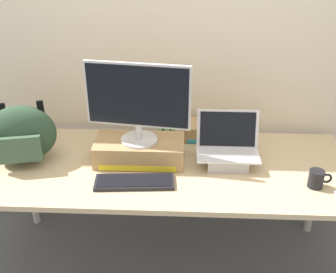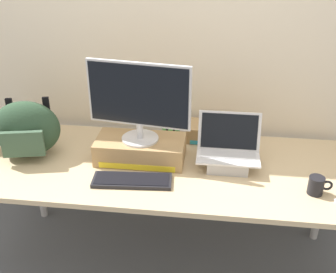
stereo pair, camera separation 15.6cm
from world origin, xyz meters
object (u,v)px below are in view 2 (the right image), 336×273
Objects in this scene: external_keyboard at (132,180)px; messenger_backpack at (26,129)px; toner_box_cyan at (213,132)px; toner_box_yellow at (141,149)px; plush_toy at (171,128)px; coffee_mug at (317,185)px; desktop_monitor at (139,100)px; open_laptop at (228,156)px.

external_keyboard is 0.70m from messenger_backpack.
toner_box_cyan reaches higher than external_keyboard.
messenger_backpack is (-0.65, -0.03, 0.10)m from toner_box_yellow.
external_keyboard is at bearing -104.96° from plush_toy.
toner_box_cyan is (0.26, -0.00, -0.01)m from plush_toy.
external_keyboard is 0.56m from plush_toy.
messenger_backpack reaches higher than coffee_mug.
desktop_monitor is 0.58m from open_laptop.
messenger_backpack is 1.30× the size of toner_box_cyan.
open_laptop is (0.49, -0.01, -0.00)m from toner_box_yellow.
desktop_monitor reaches higher than coffee_mug.
plush_toy reaches higher than external_keyboard.
coffee_mug is 0.95m from plush_toy.
open_laptop is 2.85× the size of coffee_mug.
messenger_backpack is 3.65× the size of plush_toy.
plush_toy is at bearing 146.77° from coffee_mug.
desktop_monitor is 1.01m from coffee_mug.
plush_toy is at bearing 138.63° from open_laptop.
open_laptop is 0.55m from external_keyboard.
external_keyboard is at bearing -178.92° from coffee_mug.
plush_toy is (0.14, 0.54, 0.05)m from external_keyboard.
plush_toy is at bearing 72.58° from desktop_monitor.
toner_box_cyan is (-0.53, 0.51, 0.00)m from coffee_mug.
toner_box_yellow reaches higher than external_keyboard.
messenger_backpack is at bearing -157.61° from plush_toy.
messenger_backpack is at bearing -163.04° from toner_box_cyan.
plush_toy is (0.14, 0.30, -0.01)m from toner_box_yellow.
messenger_backpack is at bearing -179.22° from open_laptop.
messenger_backpack is 3.46× the size of coffee_mug.
open_laptop reaches higher than external_keyboard.
external_keyboard is at bearing -82.95° from desktop_monitor.
external_keyboard is at bearing -30.50° from messenger_backpack.
desktop_monitor is 0.68m from messenger_backpack.
desktop_monitor reaches higher than external_keyboard.
messenger_backpack is at bearing -177.66° from toner_box_yellow.
desktop_monitor reaches higher than messenger_backpack.
toner_box_yellow is 1.20× the size of messenger_backpack.
coffee_mug is (1.58, -0.19, -0.12)m from messenger_backpack.
desktop_monitor is at bearing -100.48° from toner_box_yellow.
desktop_monitor is 1.34× the size of external_keyboard.
open_laptop reaches higher than toner_box_cyan.
toner_box_yellow is at bearing 178.85° from open_laptop.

